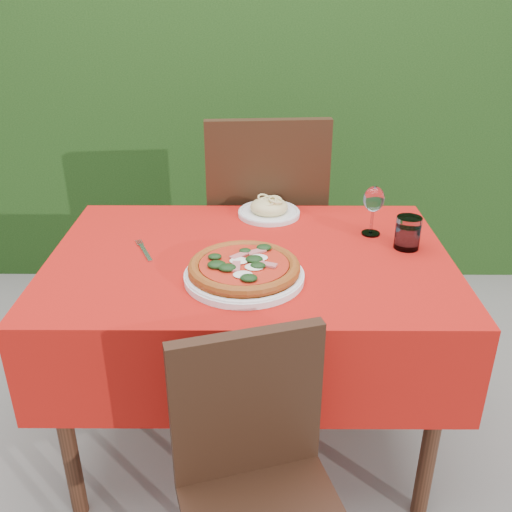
{
  "coord_description": "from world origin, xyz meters",
  "views": [
    {
      "loc": [
        0.03,
        -1.62,
        1.54
      ],
      "look_at": [
        0.02,
        -0.05,
        0.77
      ],
      "focal_mm": 40.0,
      "sensor_mm": 36.0,
      "label": 1
    }
  ],
  "objects_px": {
    "chair_far": "(265,220)",
    "wine_glass": "(374,201)",
    "chair_near": "(258,478)",
    "pasta_plate": "(269,209)",
    "fork": "(145,252)",
    "water_glass": "(408,234)",
    "pizza_plate": "(244,270)"
  },
  "relations": [
    {
      "from": "pasta_plate",
      "to": "wine_glass",
      "type": "relative_size",
      "value": 1.32
    },
    {
      "from": "water_glass",
      "to": "chair_far",
      "type": "bearing_deg",
      "value": 128.56
    },
    {
      "from": "chair_near",
      "to": "water_glass",
      "type": "bearing_deg",
      "value": 38.82
    },
    {
      "from": "pizza_plate",
      "to": "water_glass",
      "type": "xyz_separation_m",
      "value": [
        0.52,
        0.22,
        0.02
      ]
    },
    {
      "from": "pasta_plate",
      "to": "water_glass",
      "type": "bearing_deg",
      "value": -32.32
    },
    {
      "from": "wine_glass",
      "to": "fork",
      "type": "xyz_separation_m",
      "value": [
        -0.74,
        -0.15,
        -0.12
      ]
    },
    {
      "from": "water_glass",
      "to": "chair_near",
      "type": "bearing_deg",
      "value": -124.65
    },
    {
      "from": "pasta_plate",
      "to": "fork",
      "type": "xyz_separation_m",
      "value": [
        -0.4,
        -0.32,
        -0.02
      ]
    },
    {
      "from": "wine_glass",
      "to": "fork",
      "type": "distance_m",
      "value": 0.77
    },
    {
      "from": "chair_near",
      "to": "chair_far",
      "type": "bearing_deg",
      "value": 72.2
    },
    {
      "from": "water_glass",
      "to": "fork",
      "type": "xyz_separation_m",
      "value": [
        -0.84,
        -0.04,
        -0.04
      ]
    },
    {
      "from": "pasta_plate",
      "to": "chair_near",
      "type": "bearing_deg",
      "value": -92.31
    },
    {
      "from": "chair_far",
      "to": "pasta_plate",
      "type": "xyz_separation_m",
      "value": [
        0.01,
        -0.29,
        0.16
      ]
    },
    {
      "from": "pasta_plate",
      "to": "water_glass",
      "type": "height_order",
      "value": "water_glass"
    },
    {
      "from": "pasta_plate",
      "to": "wine_glass",
      "type": "distance_m",
      "value": 0.4
    },
    {
      "from": "pasta_plate",
      "to": "wine_glass",
      "type": "bearing_deg",
      "value": -26.24
    },
    {
      "from": "wine_glass",
      "to": "chair_near",
      "type": "bearing_deg",
      "value": -115.58
    },
    {
      "from": "water_glass",
      "to": "fork",
      "type": "bearing_deg",
      "value": -176.93
    },
    {
      "from": "chair_near",
      "to": "pizza_plate",
      "type": "relative_size",
      "value": 2.04
    },
    {
      "from": "chair_far",
      "to": "wine_glass",
      "type": "height_order",
      "value": "chair_far"
    },
    {
      "from": "chair_near",
      "to": "water_glass",
      "type": "relative_size",
      "value": 7.75
    },
    {
      "from": "chair_near",
      "to": "chair_far",
      "type": "distance_m",
      "value": 1.27
    },
    {
      "from": "chair_near",
      "to": "fork",
      "type": "relative_size",
      "value": 4.49
    },
    {
      "from": "chair_far",
      "to": "wine_glass",
      "type": "xyz_separation_m",
      "value": [
        0.36,
        -0.46,
        0.26
      ]
    },
    {
      "from": "chair_far",
      "to": "wine_glass",
      "type": "bearing_deg",
      "value": 123.65
    },
    {
      "from": "chair_near",
      "to": "pasta_plate",
      "type": "xyz_separation_m",
      "value": [
        0.04,
        0.97,
        0.3
      ]
    },
    {
      "from": "chair_far",
      "to": "water_glass",
      "type": "bearing_deg",
      "value": 124.33
    },
    {
      "from": "chair_far",
      "to": "pasta_plate",
      "type": "height_order",
      "value": "chair_far"
    },
    {
      "from": "chair_near",
      "to": "fork",
      "type": "height_order",
      "value": "chair_near"
    },
    {
      "from": "chair_far",
      "to": "wine_glass",
      "type": "relative_size",
      "value": 6.21
    },
    {
      "from": "wine_glass",
      "to": "water_glass",
      "type": "bearing_deg",
      "value": -48.69
    },
    {
      "from": "pizza_plate",
      "to": "water_glass",
      "type": "height_order",
      "value": "water_glass"
    }
  ]
}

